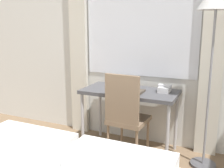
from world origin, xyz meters
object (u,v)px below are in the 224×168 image
telephone (165,89)px  book (132,91)px  desk (130,96)px  standing_lamp (216,8)px  desk_chair (126,113)px

telephone → book: size_ratio=0.68×
desk → telephone: (0.38, 0.07, 0.11)m
desk → telephone: telephone is taller
standing_lamp → book: (-0.80, -0.04, -0.87)m
desk → desk_chair: size_ratio=1.11×
desk → book: size_ratio=4.28×
standing_lamp → telephone: standing_lamp is taller
desk_chair → standing_lamp: standing_lamp is taller
desk → telephone: bearing=10.9°
desk_chair → standing_lamp: size_ratio=0.52×
desk → book: bearing=-52.0°
desk → desk_chair: 0.27m
telephone → desk_chair: bearing=-138.6°
book → desk_chair: bearing=-95.5°
standing_lamp → book: standing_lamp is taller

